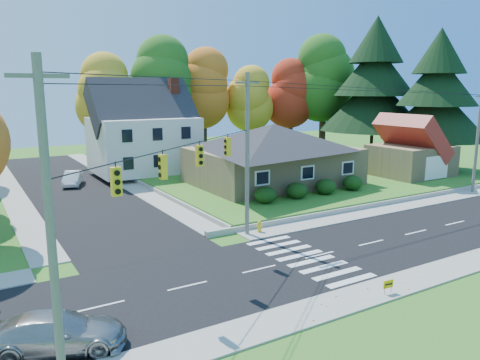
{
  "coord_description": "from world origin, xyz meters",
  "views": [
    {
      "loc": [
        -16.44,
        -18.75,
        9.08
      ],
      "look_at": [
        -0.33,
        8.0,
        2.93
      ],
      "focal_mm": 35.0,
      "sensor_mm": 36.0,
      "label": 1
    }
  ],
  "objects_px": {
    "ranch_house": "(273,153)",
    "white_car": "(73,178)",
    "fire_hydrant": "(259,227)",
    "silver_sedan": "(57,332)"
  },
  "relations": [
    {
      "from": "white_car",
      "to": "fire_hydrant",
      "type": "bearing_deg",
      "value": -52.43
    },
    {
      "from": "silver_sedan",
      "to": "white_car",
      "type": "bearing_deg",
      "value": 8.61
    },
    {
      "from": "white_car",
      "to": "ranch_house",
      "type": "bearing_deg",
      "value": -14.73
    },
    {
      "from": "silver_sedan",
      "to": "fire_hydrant",
      "type": "relative_size",
      "value": 5.95
    },
    {
      "from": "silver_sedan",
      "to": "fire_hydrant",
      "type": "bearing_deg",
      "value": -38.98
    },
    {
      "from": "fire_hydrant",
      "to": "ranch_house",
      "type": "bearing_deg",
      "value": 51.6
    },
    {
      "from": "white_car",
      "to": "fire_hydrant",
      "type": "relative_size",
      "value": 5.14
    },
    {
      "from": "ranch_house",
      "to": "white_car",
      "type": "xyz_separation_m",
      "value": [
        -15.63,
        10.59,
        -2.58
      ]
    },
    {
      "from": "ranch_house",
      "to": "white_car",
      "type": "bearing_deg",
      "value": 145.88
    },
    {
      "from": "ranch_house",
      "to": "silver_sedan",
      "type": "bearing_deg",
      "value": -139.99
    }
  ]
}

